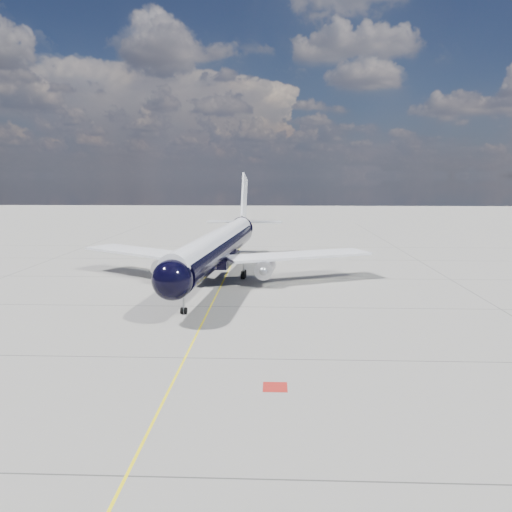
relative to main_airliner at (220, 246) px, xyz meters
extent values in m
plane|color=gray|center=(0.65, 5.24, -4.40)|extent=(320.00, 320.00, 0.00)
cube|color=yellow|center=(0.65, 0.24, -4.40)|extent=(0.16, 160.00, 0.01)
cube|color=maroon|center=(7.45, -34.76, -4.40)|extent=(1.60, 1.60, 0.01)
cylinder|color=black|center=(-0.12, -1.36, -0.20)|extent=(7.24, 38.23, 3.80)
sphere|color=black|center=(-1.94, -21.30, -0.20)|extent=(4.13, 4.13, 3.80)
cone|color=black|center=(2.01, 22.07, 0.41)|extent=(4.42, 7.32, 3.80)
cylinder|color=white|center=(-0.12, -1.36, 0.76)|extent=(6.59, 40.15, 2.97)
cube|color=black|center=(-1.96, -21.50, 0.36)|extent=(2.50, 1.41, 0.55)
cube|color=white|center=(-10.46, 1.09, -1.10)|extent=(18.82, 14.72, 0.32)
cube|color=white|center=(10.48, -0.82, -1.10)|extent=(19.66, 12.06, 0.32)
cube|color=black|center=(-0.12, -1.36, -1.60)|extent=(5.10, 10.35, 1.00)
cylinder|color=#AAAAB1|center=(-6.79, -2.76, -2.25)|extent=(2.65, 4.79, 2.24)
cylinder|color=#AAAAB1|center=(6.17, -3.94, -2.25)|extent=(2.65, 4.79, 2.24)
sphere|color=gray|center=(-6.98, -4.86, -2.25)|extent=(1.20, 1.20, 1.10)
sphere|color=gray|center=(5.98, -6.04, -2.25)|extent=(1.20, 1.20, 1.10)
cube|color=white|center=(-6.77, -2.56, -1.50)|extent=(0.51, 3.21, 1.10)
cube|color=white|center=(6.19, -3.74, -1.50)|extent=(0.51, 3.21, 1.10)
cube|color=white|center=(1.97, 21.57, 5.51)|extent=(0.90, 6.35, 8.54)
cube|color=white|center=(2.01, 22.07, 1.21)|extent=(13.25, 4.37, 0.22)
cylinder|color=gray|center=(-1.62, -17.81, -3.15)|extent=(0.20, 0.20, 2.10)
cylinder|color=black|center=(-1.82, -17.79, -4.05)|extent=(0.24, 0.71, 0.70)
cylinder|color=black|center=(-1.42, -17.83, -4.05)|extent=(0.24, 0.71, 0.70)
cylinder|color=gray|center=(-3.18, 0.43, -3.05)|extent=(0.28, 0.28, 1.90)
cylinder|color=gray|center=(3.20, -0.15, -3.05)|extent=(0.28, 0.28, 1.90)
cylinder|color=black|center=(-3.23, -0.12, -3.85)|extent=(0.55, 1.14, 1.10)
cylinder|color=black|center=(-3.13, 0.98, -3.85)|extent=(0.55, 1.14, 1.10)
cylinder|color=black|center=(3.15, -0.70, -3.85)|extent=(0.55, 1.14, 1.10)
cylinder|color=black|center=(3.25, 0.39, -3.85)|extent=(0.55, 1.14, 1.10)
camera|label=1|loc=(7.39, -65.40, 9.16)|focal=35.00mm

